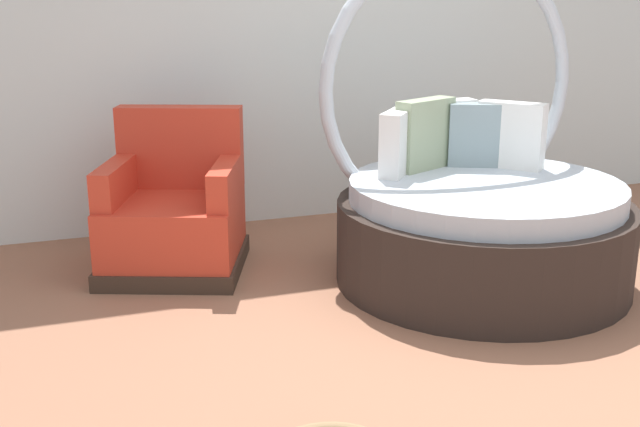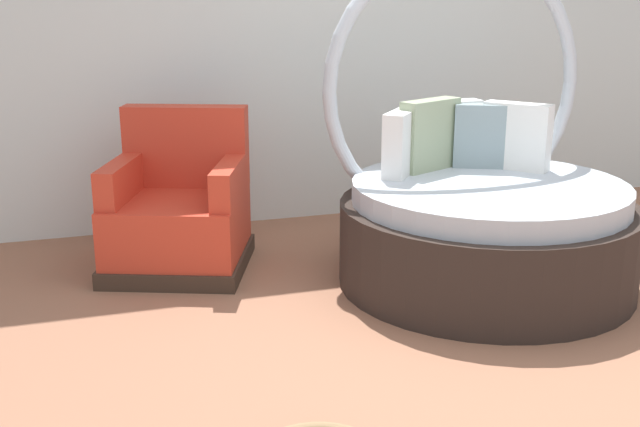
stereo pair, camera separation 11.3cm
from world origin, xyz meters
name	(u,v)px [view 2 (the right image)]	position (x,y,z in m)	size (l,w,h in m)	color
ground_plane	(504,359)	(0.00, 0.00, -0.01)	(8.00, 8.00, 0.02)	#936047
back_wall	(331,7)	(0.00, 2.55, 1.51)	(8.00, 0.12, 3.01)	silver
round_daybed	(481,212)	(0.38, 0.95, 0.40)	(1.66, 1.66, 1.90)	#2D231E
red_armchair	(180,213)	(-1.24, 1.69, 0.33)	(1.03, 1.03, 0.94)	#38281E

